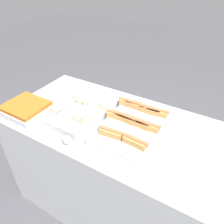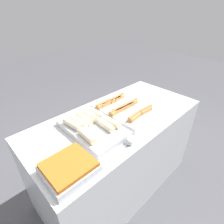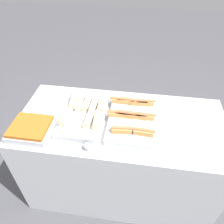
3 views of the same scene
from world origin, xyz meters
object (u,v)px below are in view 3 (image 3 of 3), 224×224
(tray_hotdogs, at_px, (131,117))
(serving_spoon_near, at_px, (85,146))
(tray_side_front, at_px, (31,129))
(tray_wraps, at_px, (85,113))

(tray_hotdogs, height_order, serving_spoon_near, tray_hotdogs)
(tray_hotdogs, relative_size, tray_side_front, 1.82)
(tray_side_front, bearing_deg, serving_spoon_near, -12.06)
(tray_side_front, xyz_separation_m, serving_spoon_near, (0.41, -0.09, -0.01))
(serving_spoon_near, bearing_deg, tray_hotdogs, 47.69)
(tray_wraps, relative_size, serving_spoon_near, 2.03)
(tray_wraps, xyz_separation_m, tray_side_front, (-0.34, -0.22, -0.00))
(tray_hotdogs, height_order, tray_side_front, tray_hotdogs)
(tray_side_front, bearing_deg, tray_wraps, 32.79)
(serving_spoon_near, bearing_deg, tray_side_front, 167.94)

